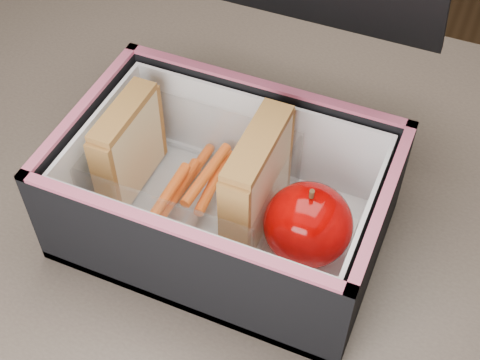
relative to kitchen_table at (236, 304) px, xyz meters
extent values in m
cube|color=brown|center=(0.00, 0.00, 0.08)|extent=(1.20, 0.80, 0.03)
cube|color=#382D26|center=(-0.55, 0.35, -0.30)|extent=(0.05, 0.05, 0.72)
cube|color=beige|center=(-0.13, 0.03, 0.15)|extent=(0.01, 0.08, 0.09)
cube|color=#D46273|center=(-0.12, 0.03, 0.15)|extent=(0.01, 0.08, 0.08)
cube|color=beige|center=(-0.11, 0.03, 0.15)|extent=(0.01, 0.08, 0.09)
cube|color=#935F35|center=(-0.12, 0.03, 0.20)|extent=(0.02, 0.08, 0.01)
cube|color=beige|center=(0.00, 0.03, 0.16)|extent=(0.01, 0.09, 0.10)
cube|color=#D46273|center=(0.01, 0.03, 0.15)|extent=(0.01, 0.09, 0.09)
cube|color=beige|center=(0.02, 0.03, 0.16)|extent=(0.01, 0.09, 0.10)
cube|color=#935F35|center=(0.01, 0.03, 0.21)|extent=(0.03, 0.10, 0.01)
cylinder|color=#FA5019|center=(-0.07, 0.02, 0.11)|extent=(0.02, 0.08, 0.01)
cylinder|color=#FA5019|center=(-0.07, 0.02, 0.12)|extent=(0.01, 0.08, 0.01)
cylinder|color=#FA5019|center=(-0.05, 0.04, 0.13)|extent=(0.02, 0.08, 0.01)
cylinder|color=#FA5019|center=(-0.07, 0.05, 0.11)|extent=(0.01, 0.08, 0.01)
cylinder|color=#FA5019|center=(-0.04, 0.05, 0.12)|extent=(0.02, 0.08, 0.01)
cylinder|color=#FA5019|center=(-0.07, 0.00, 0.13)|extent=(0.01, 0.08, 0.01)
cube|color=white|center=(0.06, 0.02, 0.11)|extent=(0.08, 0.08, 0.01)
ellipsoid|color=#7F0000|center=(0.06, 0.01, 0.15)|extent=(0.09, 0.09, 0.07)
cylinder|color=#472D19|center=(0.06, 0.01, 0.19)|extent=(0.01, 0.01, 0.01)
camera|label=1|loc=(0.14, -0.32, 0.59)|focal=50.00mm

